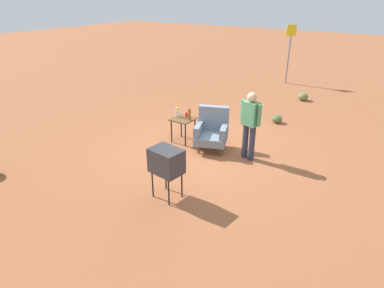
{
  "coord_description": "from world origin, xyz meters",
  "views": [
    {
      "loc": [
        3.88,
        -6.41,
        3.66
      ],
      "look_at": [
        0.28,
        -0.99,
        0.65
      ],
      "focal_mm": 30.77,
      "sensor_mm": 36.0,
      "label": 1
    }
  ],
  "objects_px": {
    "tv_on_stand": "(166,161)",
    "soda_can_red": "(187,115)",
    "armchair": "(212,130)",
    "road_sign": "(289,51)",
    "flower_vase": "(177,111)",
    "bottle_tall_amber": "(189,114)",
    "side_table": "(183,122)",
    "person_standing": "(250,122)"
  },
  "relations": [
    {
      "from": "side_table",
      "to": "soda_can_red",
      "type": "height_order",
      "value": "soda_can_red"
    },
    {
      "from": "road_sign",
      "to": "bottle_tall_amber",
      "type": "xyz_separation_m",
      "value": [
        0.02,
        -7.6,
        -0.58
      ]
    },
    {
      "from": "person_standing",
      "to": "road_sign",
      "type": "distance_m",
      "value": 7.77
    },
    {
      "from": "side_table",
      "to": "flower_vase",
      "type": "bearing_deg",
      "value": 170.49
    },
    {
      "from": "tv_on_stand",
      "to": "road_sign",
      "type": "height_order",
      "value": "road_sign"
    },
    {
      "from": "armchair",
      "to": "side_table",
      "type": "height_order",
      "value": "armchair"
    },
    {
      "from": "person_standing",
      "to": "flower_vase",
      "type": "relative_size",
      "value": 6.19
    },
    {
      "from": "tv_on_stand",
      "to": "flower_vase",
      "type": "relative_size",
      "value": 3.89
    },
    {
      "from": "armchair",
      "to": "bottle_tall_amber",
      "type": "distance_m",
      "value": 0.73
    },
    {
      "from": "tv_on_stand",
      "to": "soda_can_red",
      "type": "height_order",
      "value": "tv_on_stand"
    },
    {
      "from": "bottle_tall_amber",
      "to": "flower_vase",
      "type": "distance_m",
      "value": 0.42
    },
    {
      "from": "tv_on_stand",
      "to": "person_standing",
      "type": "bearing_deg",
      "value": 75.64
    },
    {
      "from": "side_table",
      "to": "tv_on_stand",
      "type": "distance_m",
      "value": 2.66
    },
    {
      "from": "armchair",
      "to": "tv_on_stand",
      "type": "xyz_separation_m",
      "value": [
        0.41,
        -2.38,
        0.28
      ]
    },
    {
      "from": "person_standing",
      "to": "road_sign",
      "type": "xyz_separation_m",
      "value": [
        -1.69,
        7.57,
        0.44
      ]
    },
    {
      "from": "armchair",
      "to": "road_sign",
      "type": "distance_m",
      "value": 7.64
    },
    {
      "from": "soda_can_red",
      "to": "bottle_tall_amber",
      "type": "relative_size",
      "value": 0.41
    },
    {
      "from": "armchair",
      "to": "bottle_tall_amber",
      "type": "relative_size",
      "value": 3.53
    },
    {
      "from": "flower_vase",
      "to": "tv_on_stand",
      "type": "bearing_deg",
      "value": -58.06
    },
    {
      "from": "tv_on_stand",
      "to": "armchair",
      "type": "bearing_deg",
      "value": 99.64
    },
    {
      "from": "armchair",
      "to": "person_standing",
      "type": "height_order",
      "value": "person_standing"
    },
    {
      "from": "tv_on_stand",
      "to": "flower_vase",
      "type": "height_order",
      "value": "tv_on_stand"
    },
    {
      "from": "tv_on_stand",
      "to": "bottle_tall_amber",
      "type": "bearing_deg",
      "value": 114.38
    },
    {
      "from": "tv_on_stand",
      "to": "flower_vase",
      "type": "distance_m",
      "value": 2.79
    },
    {
      "from": "road_sign",
      "to": "soda_can_red",
      "type": "relative_size",
      "value": 20.0
    },
    {
      "from": "side_table",
      "to": "bottle_tall_amber",
      "type": "bearing_deg",
      "value": 3.79
    },
    {
      "from": "person_standing",
      "to": "bottle_tall_amber",
      "type": "relative_size",
      "value": 5.47
    },
    {
      "from": "bottle_tall_amber",
      "to": "flower_vase",
      "type": "xyz_separation_m",
      "value": [
        -0.41,
        0.02,
        -0.0
      ]
    },
    {
      "from": "person_standing",
      "to": "soda_can_red",
      "type": "relative_size",
      "value": 13.44
    },
    {
      "from": "bottle_tall_amber",
      "to": "flower_vase",
      "type": "height_order",
      "value": "bottle_tall_amber"
    },
    {
      "from": "armchair",
      "to": "person_standing",
      "type": "xyz_separation_m",
      "value": [
        1.01,
        -0.01,
        0.44
      ]
    },
    {
      "from": "armchair",
      "to": "bottle_tall_amber",
      "type": "xyz_separation_m",
      "value": [
        -0.66,
        -0.04,
        0.3
      ]
    },
    {
      "from": "tv_on_stand",
      "to": "side_table",
      "type": "bearing_deg",
      "value": 118.3
    },
    {
      "from": "soda_can_red",
      "to": "road_sign",
      "type": "bearing_deg",
      "value": 88.67
    },
    {
      "from": "person_standing",
      "to": "bottle_tall_amber",
      "type": "xyz_separation_m",
      "value": [
        -1.67,
        -0.03,
        -0.14
      ]
    },
    {
      "from": "soda_can_red",
      "to": "flower_vase",
      "type": "distance_m",
      "value": 0.27
    },
    {
      "from": "road_sign",
      "to": "bottle_tall_amber",
      "type": "height_order",
      "value": "road_sign"
    },
    {
      "from": "side_table",
      "to": "tv_on_stand",
      "type": "bearing_deg",
      "value": -61.7
    },
    {
      "from": "road_sign",
      "to": "bottle_tall_amber",
      "type": "bearing_deg",
      "value": -89.84
    },
    {
      "from": "armchair",
      "to": "side_table",
      "type": "relative_size",
      "value": 1.63
    },
    {
      "from": "soda_can_red",
      "to": "tv_on_stand",
      "type": "bearing_deg",
      "value": -63.24
    },
    {
      "from": "soda_can_red",
      "to": "bottle_tall_amber",
      "type": "distance_m",
      "value": 0.26
    }
  ]
}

